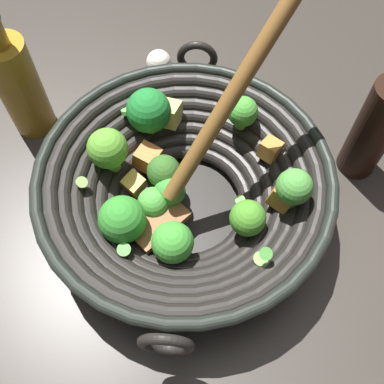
{
  "coord_description": "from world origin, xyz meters",
  "views": [
    {
      "loc": [
        -0.25,
        -0.08,
        0.51
      ],
      "look_at": [
        0.01,
        -0.01,
        0.03
      ],
      "focal_mm": 42.18,
      "sensor_mm": 36.0,
      "label": 1
    }
  ],
  "objects_px": {
    "garlic_bulb": "(159,62)",
    "cooking_oil_bottle": "(18,84)",
    "soy_sauce_bottle": "(376,127)",
    "wok": "(184,186)"
  },
  "relations": [
    {
      "from": "cooking_oil_bottle",
      "to": "garlic_bulb",
      "type": "distance_m",
      "value": 0.21
    },
    {
      "from": "garlic_bulb",
      "to": "cooking_oil_bottle",
      "type": "bearing_deg",
      "value": 136.92
    },
    {
      "from": "wok",
      "to": "soy_sauce_bottle",
      "type": "height_order",
      "value": "wok"
    },
    {
      "from": "wok",
      "to": "garlic_bulb",
      "type": "relative_size",
      "value": 9.96
    },
    {
      "from": "soy_sauce_bottle",
      "to": "wok",
      "type": "bearing_deg",
      "value": 123.37
    },
    {
      "from": "garlic_bulb",
      "to": "soy_sauce_bottle",
      "type": "bearing_deg",
      "value": -105.5
    },
    {
      "from": "wok",
      "to": "cooking_oil_bottle",
      "type": "distance_m",
      "value": 0.25
    },
    {
      "from": "wok",
      "to": "soy_sauce_bottle",
      "type": "bearing_deg",
      "value": -56.63
    },
    {
      "from": "soy_sauce_bottle",
      "to": "garlic_bulb",
      "type": "xyz_separation_m",
      "value": [
        0.09,
        0.31,
        -0.06
      ]
    },
    {
      "from": "soy_sauce_bottle",
      "to": "garlic_bulb",
      "type": "bearing_deg",
      "value": 74.5
    }
  ]
}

